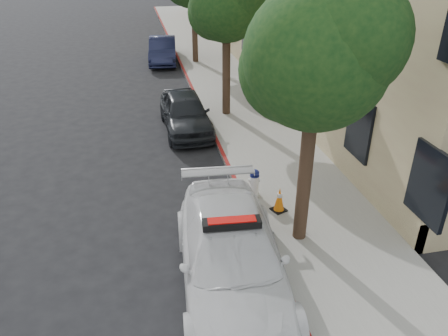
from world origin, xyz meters
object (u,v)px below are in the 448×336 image
Objects in this scene: police_car at (231,256)px; parked_car_mid at (185,112)px; parked_car_far at (163,50)px; traffic_cone at (279,199)px; fire_hydrant at (254,183)px.

parked_car_mid is at bearing 93.73° from police_car.
police_car is 1.28× the size of parked_car_far.
parked_car_mid is 6.08× the size of traffic_cone.
parked_car_far reaches higher than traffic_cone.
fire_hydrant is at bearing 117.78° from traffic_cone.
police_car is at bearing -96.16° from fire_hydrant.
police_car is 8.10m from parked_car_mid.
parked_car_mid is 6.13m from traffic_cone.
parked_car_mid is 9.69m from parked_car_far.
parked_car_mid is (0.14, 8.10, -0.06)m from police_car.
traffic_cone is at bearing -78.60° from parked_car_far.
police_car is 17.79m from parked_car_far.
traffic_cone is at bearing 56.60° from police_car.
police_car is 7.96× the size of traffic_cone.
fire_hydrant is 1.19× the size of traffic_cone.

